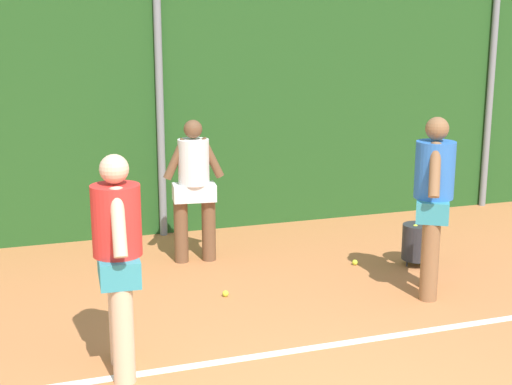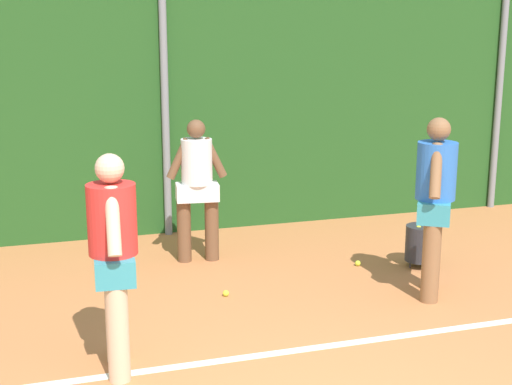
{
  "view_description": "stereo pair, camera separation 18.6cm",
  "coord_description": "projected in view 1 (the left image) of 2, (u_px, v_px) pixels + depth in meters",
  "views": [
    {
      "loc": [
        -1.84,
        -3.91,
        2.82
      ],
      "look_at": [
        0.41,
        2.8,
        1.16
      ],
      "focal_mm": 51.19,
      "sensor_mm": 36.0,
      "label": 1
    },
    {
      "loc": [
        -1.67,
        -3.96,
        2.82
      ],
      "look_at": [
        0.41,
        2.8,
        1.16
      ],
      "focal_mm": 51.19,
      "sensor_mm": 36.0,
      "label": 2
    }
  ],
  "objects": [
    {
      "name": "fence_post_center",
      "position": [
        160.0,
        101.0,
        9.48
      ],
      "size": [
        0.1,
        0.1,
        3.63
      ],
      "primitive_type": "cylinder",
      "color": "gray",
      "rests_on": "ground_plane"
    },
    {
      "name": "ball_hopper",
      "position": [
        417.0,
        242.0,
        8.59
      ],
      "size": [
        0.36,
        0.36,
        0.51
      ],
      "color": "#2D2D33",
      "rests_on": "ground_plane"
    },
    {
      "name": "tennis_ball_3",
      "position": [
        116.0,
        284.0,
        7.94
      ],
      "size": [
        0.07,
        0.07,
        0.07
      ],
      "primitive_type": "sphere",
      "color": "#CCDB33",
      "rests_on": "ground_plane"
    },
    {
      "name": "player_midcourt",
      "position": [
        433.0,
        197.0,
        7.52
      ],
      "size": [
        0.57,
        0.77,
        1.89
      ],
      "rotation": [
        0.0,
        0.0,
        1.01
      ],
      "color": "#8C603D",
      "rests_on": "ground_plane"
    },
    {
      "name": "player_backcourt_far",
      "position": [
        194.0,
        183.0,
        8.6
      ],
      "size": [
        0.72,
        0.37,
        1.71
      ],
      "rotation": [
        0.0,
        0.0,
        3.02
      ],
      "color": "brown",
      "rests_on": "ground_plane"
    },
    {
      "name": "tennis_ball_5",
      "position": [
        355.0,
        262.0,
        8.65
      ],
      "size": [
        0.07,
        0.07,
        0.07
      ],
      "primitive_type": "sphere",
      "color": "#CCDB33",
      "rests_on": "ground_plane"
    },
    {
      "name": "fence_post_right",
      "position": [
        490.0,
        89.0,
        11.06
      ],
      "size": [
        0.1,
        0.1,
        3.63
      ],
      "primitive_type": "cylinder",
      "color": "gray",
      "rests_on": "ground_plane"
    },
    {
      "name": "hedge_fence_backdrop",
      "position": [
        157.0,
        107.0,
        9.66
      ],
      "size": [
        17.6,
        0.25,
        3.44
      ],
      "primitive_type": "cube",
      "color": "#23511E",
      "rests_on": "ground_plane"
    },
    {
      "name": "tennis_ball_1",
      "position": [
        225.0,
        294.0,
        7.66
      ],
      "size": [
        0.07,
        0.07,
        0.07
      ],
      "primitive_type": "sphere",
      "color": "#CCDB33",
      "rests_on": "ground_plane"
    },
    {
      "name": "court_baseline_paint",
      "position": [
        255.0,
        356.0,
        6.29
      ],
      "size": [
        12.86,
        0.1,
        0.01
      ],
      "primitive_type": "cube",
      "color": "white",
      "rests_on": "ground_plane"
    },
    {
      "name": "player_foreground_near",
      "position": [
        118.0,
        253.0,
        5.79
      ],
      "size": [
        0.39,
        0.77,
        1.83
      ],
      "rotation": [
        0.0,
        0.0,
        1.5
      ],
      "color": "beige",
      "rests_on": "ground_plane"
    },
    {
      "name": "ground_plane",
      "position": [
        253.0,
        353.0,
        6.36
      ],
      "size": [
        27.08,
        27.08,
        0.0
      ],
      "primitive_type": "plane",
      "color": "#C67542"
    }
  ]
}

